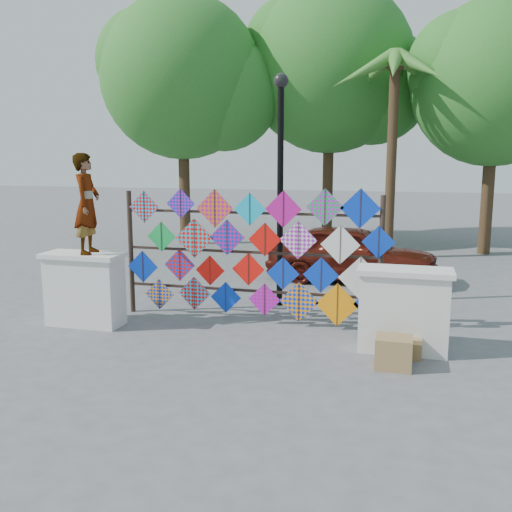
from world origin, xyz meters
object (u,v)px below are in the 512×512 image
object	(u,v)px
kite_rack	(257,256)
sedan	(352,253)
vendor_woman	(87,204)
lamppost	(280,169)

from	to	relation	value
kite_rack	sedan	xyz separation A→B (m)	(1.31, 3.84, -0.53)
kite_rack	sedan	world-z (taller)	kite_rack
sedan	kite_rack	bearing A→B (deg)	164.40
vendor_woman	lamppost	size ratio (longest dim) A/B	0.38
sedan	lamppost	world-z (taller)	lamppost
kite_rack	lamppost	world-z (taller)	lamppost
vendor_woman	sedan	xyz separation A→B (m)	(4.05, 4.77, -1.46)
kite_rack	sedan	size ratio (longest dim) A/B	1.25
vendor_woman	kite_rack	bearing A→B (deg)	-81.37
vendor_woman	sedan	size ratio (longest dim) A/B	0.43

